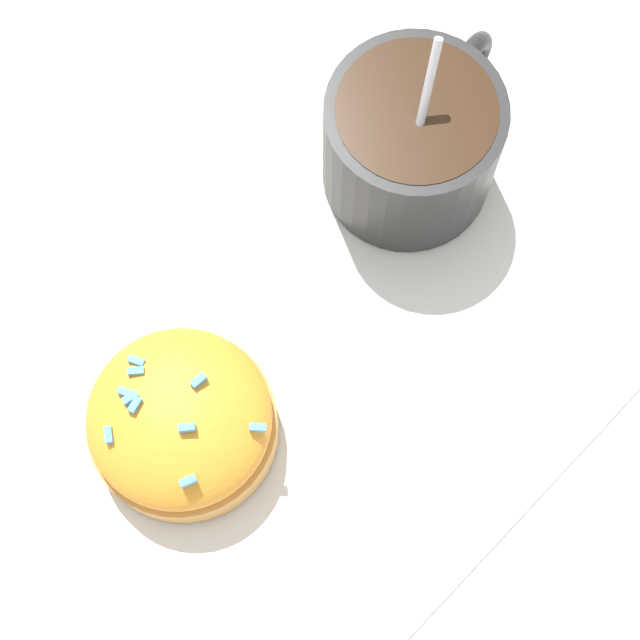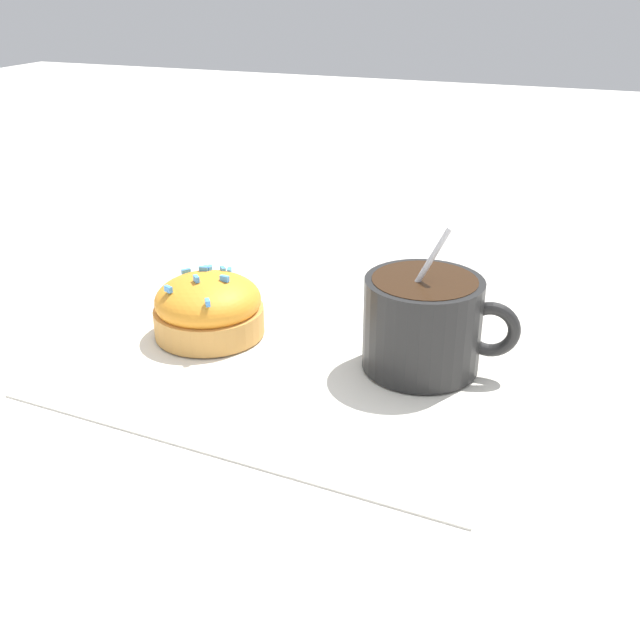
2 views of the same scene
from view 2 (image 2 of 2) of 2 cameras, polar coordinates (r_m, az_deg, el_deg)
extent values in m
plane|color=silver|center=(0.56, -0.87, -2.60)|extent=(3.00, 3.00, 0.00)
cube|color=white|center=(0.56, -0.87, -2.47)|extent=(0.34, 0.30, 0.00)
cylinder|color=black|center=(0.53, 7.78, -0.29)|extent=(0.08, 0.08, 0.07)
cylinder|color=#331E0F|center=(0.52, 7.96, 2.48)|extent=(0.07, 0.07, 0.01)
torus|color=black|center=(0.53, 12.86, -0.71)|extent=(0.04, 0.01, 0.04)
ellipsoid|color=silver|center=(0.55, 9.96, -2.47)|extent=(0.03, 0.02, 0.01)
cylinder|color=silver|center=(0.52, 6.94, 2.08)|extent=(0.05, 0.03, 0.10)
cylinder|color=#D19347|center=(0.59, -8.60, -0.18)|extent=(0.09, 0.09, 0.02)
ellipsoid|color=orange|center=(0.58, -8.71, 1.38)|extent=(0.08, 0.08, 0.04)
cube|color=#4C99EA|center=(0.60, -8.40, 3.90)|extent=(0.01, 0.01, 0.00)
cube|color=#4C99EA|center=(0.60, -10.17, 3.64)|extent=(0.01, 0.01, 0.00)
cube|color=#4C99EA|center=(0.55, -8.56, 1.33)|extent=(0.01, 0.01, 0.00)
cube|color=#4C99EA|center=(0.57, -7.41, 3.06)|extent=(0.01, 0.00, 0.00)
cube|color=#4C99EA|center=(0.57, -9.41, 3.12)|extent=(0.01, 0.01, 0.00)
cube|color=#4C99EA|center=(0.60, -7.41, 3.82)|extent=(0.01, 0.01, 0.00)
cube|color=#4C99EA|center=(0.59, -8.59, 3.88)|extent=(0.01, 0.00, 0.00)
cube|color=#4C99EA|center=(0.59, -8.86, 3.84)|extent=(0.01, 0.00, 0.00)
cube|color=#4C99EA|center=(0.60, -6.93, 3.72)|extent=(0.01, 0.01, 0.00)
cube|color=#4C99EA|center=(0.57, -11.48, 2.33)|extent=(0.01, 0.01, 0.00)
camera|label=1|loc=(0.52, -28.23, 49.35)|focal=60.00mm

